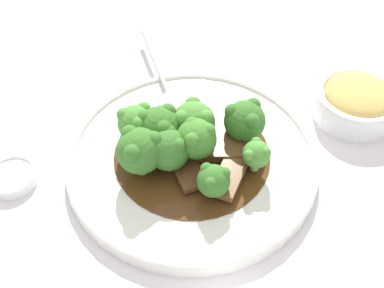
# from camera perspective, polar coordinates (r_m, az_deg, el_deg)

# --- Properties ---
(ground_plane) EXTENTS (4.00, 4.00, 0.00)m
(ground_plane) POSITION_cam_1_polar(r_m,az_deg,el_deg) (0.57, 0.00, -2.27)
(ground_plane) COLOR silver
(main_plate) EXTENTS (0.32, 0.32, 0.02)m
(main_plate) POSITION_cam_1_polar(r_m,az_deg,el_deg) (0.57, 0.00, -1.62)
(main_plate) COLOR white
(main_plate) RESTS_ON ground_plane
(beef_strip_0) EXTENTS (0.07, 0.06, 0.01)m
(beef_strip_0) POSITION_cam_1_polar(r_m,az_deg,el_deg) (0.56, 4.05, -0.69)
(beef_strip_0) COLOR brown
(beef_strip_0) RESTS_ON main_plate
(beef_strip_1) EXTENTS (0.04, 0.07, 0.01)m
(beef_strip_1) POSITION_cam_1_polar(r_m,az_deg,el_deg) (0.53, 4.93, -3.81)
(beef_strip_1) COLOR brown
(beef_strip_1) RESTS_ON main_plate
(beef_strip_2) EXTENTS (0.07, 0.05, 0.01)m
(beef_strip_2) POSITION_cam_1_polar(r_m,az_deg,el_deg) (0.59, -3.57, 2.97)
(beef_strip_2) COLOR brown
(beef_strip_2) RESTS_ON main_plate
(beef_strip_3) EXTENTS (0.06, 0.05, 0.01)m
(beef_strip_3) POSITION_cam_1_polar(r_m,az_deg,el_deg) (0.53, -0.34, -3.86)
(beef_strip_3) COLOR #56331E
(beef_strip_3) RESTS_ON main_plate
(beef_strip_4) EXTENTS (0.04, 0.07, 0.01)m
(beef_strip_4) POSITION_cam_1_polar(r_m,az_deg,el_deg) (0.59, 3.47, 2.55)
(beef_strip_4) COLOR brown
(beef_strip_4) RESTS_ON main_plate
(broccoli_floret_0) EXTENTS (0.05, 0.05, 0.06)m
(broccoli_floret_0) POSITION_cam_1_polar(r_m,az_deg,el_deg) (0.55, 0.21, 2.92)
(broccoli_floret_0) COLOR #7FA84C
(broccoli_floret_0) RESTS_ON main_plate
(broccoli_floret_1) EXTENTS (0.04, 0.04, 0.04)m
(broccoli_floret_1) POSITION_cam_1_polar(r_m,az_deg,el_deg) (0.50, 2.74, -4.62)
(broccoli_floret_1) COLOR #7FA84C
(broccoli_floret_1) RESTS_ON main_plate
(broccoli_floret_2) EXTENTS (0.05, 0.05, 0.05)m
(broccoli_floret_2) POSITION_cam_1_polar(r_m,az_deg,el_deg) (0.56, 6.71, 3.04)
(broccoli_floret_2) COLOR #7FA84C
(broccoli_floret_2) RESTS_ON main_plate
(broccoli_floret_3) EXTENTS (0.03, 0.03, 0.04)m
(broccoli_floret_3) POSITION_cam_1_polar(r_m,az_deg,el_deg) (0.53, 8.19, -1.24)
(broccoli_floret_3) COLOR #7FA84C
(broccoli_floret_3) RESTS_ON main_plate
(broccoli_floret_4) EXTENTS (0.05, 0.05, 0.06)m
(broccoli_floret_4) POSITION_cam_1_polar(r_m,az_deg,el_deg) (0.52, -6.66, -0.78)
(broccoli_floret_4) COLOR #8EB756
(broccoli_floret_4) RESTS_ON main_plate
(broccoli_floret_5) EXTENTS (0.05, 0.05, 0.06)m
(broccoli_floret_5) POSITION_cam_1_polar(r_m,az_deg,el_deg) (0.54, -4.13, 2.18)
(broccoli_floret_5) COLOR #7FA84C
(broccoli_floret_5) RESTS_ON main_plate
(broccoli_floret_6) EXTENTS (0.05, 0.05, 0.05)m
(broccoli_floret_6) POSITION_cam_1_polar(r_m,az_deg,el_deg) (0.52, -2.99, -0.66)
(broccoli_floret_6) COLOR #7FA84C
(broccoli_floret_6) RESTS_ON main_plate
(broccoli_floret_7) EXTENTS (0.05, 0.05, 0.06)m
(broccoli_floret_7) POSITION_cam_1_polar(r_m,az_deg,el_deg) (0.53, 0.54, 0.71)
(broccoli_floret_7) COLOR #8EB756
(broccoli_floret_7) RESTS_ON main_plate
(broccoli_floret_8) EXTENTS (0.05, 0.05, 0.05)m
(broccoli_floret_8) POSITION_cam_1_polar(r_m,az_deg,el_deg) (0.55, -7.12, 2.71)
(broccoli_floret_8) COLOR #7FA84C
(broccoli_floret_8) RESTS_ON main_plate
(serving_spoon) EXTENTS (0.18, 0.17, 0.01)m
(serving_spoon) POSITION_cam_1_polar(r_m,az_deg,el_deg) (0.62, -2.75, 5.96)
(serving_spoon) COLOR #B7B7BC
(serving_spoon) RESTS_ON main_plate
(side_bowl_appetizer) EXTENTS (0.12, 0.12, 0.05)m
(side_bowl_appetizer) POSITION_cam_1_polar(r_m,az_deg,el_deg) (0.66, 20.14, 5.17)
(side_bowl_appetizer) COLOR white
(side_bowl_appetizer) RESTS_ON ground_plane
(sauce_dish) EXTENTS (0.06, 0.06, 0.01)m
(sauce_dish) POSITION_cam_1_polar(r_m,az_deg,el_deg) (0.59, -21.91, -3.88)
(sauce_dish) COLOR white
(sauce_dish) RESTS_ON ground_plane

